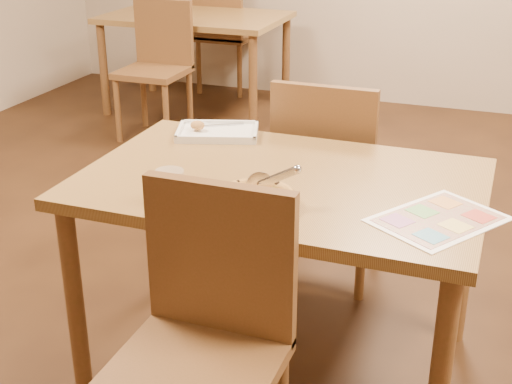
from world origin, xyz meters
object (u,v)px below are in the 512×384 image
(pizza_cutter, at_px, (272,180))
(glass_tumbler, at_px, (170,189))
(bg_table, at_px, (196,26))
(bg_chair_near, at_px, (158,52))
(appetizer_tray, at_px, (216,133))
(dining_table, at_px, (281,201))
(bg_chair_far, at_px, (222,24))
(chair_near, at_px, (208,313))
(pizza, at_px, (255,198))
(plate, at_px, (256,205))
(menu, at_px, (438,219))
(chair_far, at_px, (327,160))

(pizza_cutter, bearing_deg, glass_tumbler, 169.49)
(bg_table, height_order, bg_chair_near, bg_chair_near)
(bg_table, relative_size, appetizer_tray, 3.70)
(dining_table, distance_m, bg_chair_far, 3.67)
(chair_near, bearing_deg, bg_table, 115.19)
(pizza_cutter, bearing_deg, bg_chair_near, 95.71)
(pizza, height_order, appetizer_tray, appetizer_tray)
(appetizer_tray, bearing_deg, dining_table, -40.95)
(plate, height_order, glass_tumbler, glass_tumbler)
(chair_near, distance_m, pizza_cutter, 0.45)
(appetizer_tray, bearing_deg, plate, -56.74)
(bg_table, distance_m, glass_tumbler, 3.40)
(glass_tumbler, bearing_deg, menu, 12.06)
(pizza, bearing_deg, chair_far, 89.93)
(dining_table, height_order, bg_chair_far, bg_chair_far)
(bg_table, bearing_deg, plate, -62.24)
(pizza_cutter, bearing_deg, chair_near, -124.93)
(chair_far, relative_size, menu, 1.30)
(chair_near, height_order, menu, chair_near)
(pizza_cutter, bearing_deg, pizza, 179.26)
(bg_table, bearing_deg, appetizer_tray, -63.59)
(chair_near, distance_m, pizza, 0.40)
(pizza, relative_size, pizza_cutter, 1.76)
(pizza_cutter, distance_m, appetizer_tray, 0.68)
(chair_far, height_order, bg_table, chair_far)
(bg_chair_near, bearing_deg, pizza_cutter, -55.78)
(plate, distance_m, pizza_cutter, 0.09)
(appetizer_tray, distance_m, glass_tumbler, 0.64)
(chair_near, height_order, pizza_cutter, chair_near)
(chair_far, relative_size, appetizer_tray, 1.34)
(bg_chair_near, height_order, pizza, bg_chair_near)
(bg_chair_far, xyz_separation_m, plate, (1.60, -3.55, 0.16))
(menu, bearing_deg, pizza_cutter, -171.65)
(chair_near, xyz_separation_m, appetizer_tray, (-0.37, 0.92, 0.16))
(menu, bearing_deg, appetizer_tray, 152.28)
(chair_near, distance_m, bg_table, 3.76)
(bg_chair_far, bearing_deg, menu, 121.58)
(chair_near, distance_m, plate, 0.39)
(dining_table, height_order, bg_chair_near, bg_chair_near)
(chair_near, height_order, chair_far, same)
(bg_chair_far, distance_m, menu, 4.05)
(chair_near, height_order, bg_table, chair_near)
(bg_chair_near, relative_size, appetizer_tray, 1.34)
(pizza, bearing_deg, menu, 10.15)
(dining_table, distance_m, pizza_cutter, 0.28)
(chair_far, bearing_deg, plate, 90.30)
(appetizer_tray, bearing_deg, glass_tumbler, -78.86)
(chair_far, height_order, pizza, chair_far)
(pizza, bearing_deg, plate, -54.05)
(dining_table, height_order, chair_near, chair_near)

